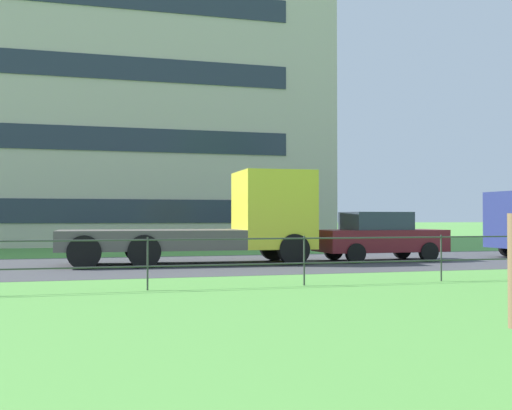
{
  "coord_description": "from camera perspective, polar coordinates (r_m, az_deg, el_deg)",
  "views": [
    {
      "loc": [
        -2.78,
        1.57,
        1.38
      ],
      "look_at": [
        -0.72,
        8.94,
        1.53
      ],
      "focal_mm": 44.07,
      "sensor_mm": 36.0,
      "label": 1
    }
  ],
  "objects": [
    {
      "name": "street_strip",
      "position": [
        18.38,
        -6.89,
        -5.39
      ],
      "size": [
        80.0,
        7.77,
        0.01
      ],
      "primitive_type": "cube",
      "color": "#424247",
      "rests_on": "ground"
    },
    {
      "name": "flatbed_truck_right",
      "position": [
        18.58,
        -2.82,
        -1.6
      ],
      "size": [
        7.36,
        2.61,
        2.75
      ],
      "color": "yellow",
      "rests_on": "ground"
    },
    {
      "name": "car_maroon_far_right",
      "position": [
        20.2,
        11.1,
        -2.79
      ],
      "size": [
        4.04,
        1.88,
        1.54
      ],
      "color": "maroon",
      "rests_on": "ground"
    },
    {
      "name": "park_fence",
      "position": [
        12.29,
        -2.51,
        -4.44
      ],
      "size": [
        28.23,
        0.04,
        1.0
      ],
      "color": "#333833",
      "rests_on": "ground"
    }
  ]
}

